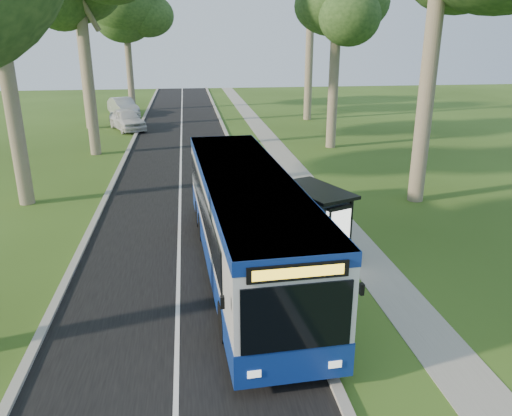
{
  "coord_description": "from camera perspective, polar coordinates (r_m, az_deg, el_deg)",
  "views": [
    {
      "loc": [
        -2.99,
        -15.13,
        7.38
      ],
      "look_at": [
        -0.72,
        1.34,
        1.6
      ],
      "focal_mm": 35.0,
      "sensor_mm": 36.0,
      "label": 1
    }
  ],
  "objects": [
    {
      "name": "car_white",
      "position": [
        42.7,
        -14.51,
        9.78
      ],
      "size": [
        3.75,
        5.41,
        1.71
      ],
      "primitive_type": "imported",
      "rotation": [
        0.0,
        0.0,
        0.38
      ],
      "color": "silver",
      "rests_on": "ground"
    },
    {
      "name": "bus_stop_sign",
      "position": [
        13.48,
        7.18,
        -7.19
      ],
      "size": [
        0.09,
        0.32,
        2.27
      ],
      "rotation": [
        0.0,
        0.0,
        -0.09
      ],
      "color": "gray",
      "rests_on": "ground"
    },
    {
      "name": "kerb_west",
      "position": [
        26.48,
        -16.24,
        2.34
      ],
      "size": [
        0.25,
        100.0,
        0.12
      ],
      "primitive_type": "cube",
      "color": "#9E9B93",
      "rests_on": "ground"
    },
    {
      "name": "footpath",
      "position": [
        26.87,
        5.36,
        3.17
      ],
      "size": [
        1.5,
        100.0,
        0.02
      ],
      "primitive_type": "cube",
      "color": "gray",
      "rests_on": "ground"
    },
    {
      "name": "bus_shelter",
      "position": [
        17.02,
        7.58,
        -0.48
      ],
      "size": [
        2.48,
        3.19,
        2.43
      ],
      "rotation": [
        0.0,
        0.0,
        0.39
      ],
      "color": "black",
      "rests_on": "ground"
    },
    {
      "name": "road",
      "position": [
        26.2,
        -8.65,
        2.61
      ],
      "size": [
        7.0,
        100.0,
        0.02
      ],
      "primitive_type": "cube",
      "color": "black",
      "rests_on": "ground"
    },
    {
      "name": "ground",
      "position": [
        17.1,
        3.03,
        -6.43
      ],
      "size": [
        120.0,
        120.0,
        0.0
      ],
      "primitive_type": "plane",
      "color": "#304A17",
      "rests_on": "ground"
    },
    {
      "name": "litter_bin",
      "position": [
        18.88,
        3.56,
        -2.43
      ],
      "size": [
        0.5,
        0.5,
        0.87
      ],
      "rotation": [
        0.0,
        0.0,
        -0.23
      ],
      "color": "black",
      "rests_on": "ground"
    },
    {
      "name": "bus",
      "position": [
        15.95,
        -1.15,
        -1.63
      ],
      "size": [
        3.22,
        12.6,
        3.31
      ],
      "rotation": [
        0.0,
        0.0,
        0.05
      ],
      "color": "silver",
      "rests_on": "ground"
    },
    {
      "name": "car_silver",
      "position": [
        50.64,
        -14.95,
        11.13
      ],
      "size": [
        3.61,
        5.41,
        1.69
      ],
      "primitive_type": "imported",
      "rotation": [
        0.0,
        0.0,
        0.39
      ],
      "color": "#B4B7BC",
      "rests_on": "ground"
    },
    {
      "name": "centre_line",
      "position": [
        26.19,
        -8.65,
        2.63
      ],
      "size": [
        0.12,
        100.0,
        0.0
      ],
      "primitive_type": "cube",
      "color": "white",
      "rests_on": "road"
    },
    {
      "name": "kerb_east",
      "position": [
        26.35,
        -1.02,
        3.04
      ],
      "size": [
        0.25,
        100.0,
        0.12
      ],
      "primitive_type": "cube",
      "color": "#9E9B93",
      "rests_on": "ground"
    }
  ]
}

